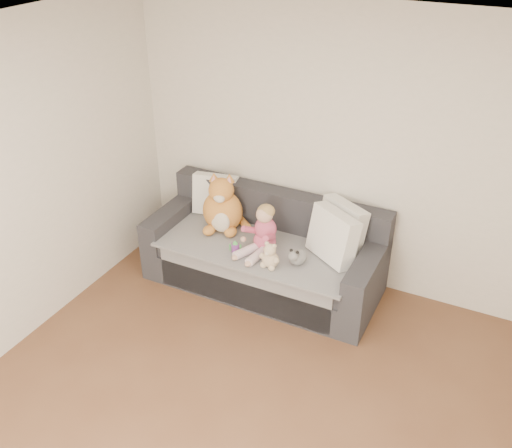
{
  "coord_description": "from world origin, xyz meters",
  "views": [
    {
      "loc": [
        1.17,
        -2.03,
        3.32
      ],
      "look_at": [
        -0.76,
        1.87,
        0.75
      ],
      "focal_mm": 40.0,
      "sensor_mm": 36.0,
      "label": 1
    }
  ],
  "objects_px": {
    "teddy_bear": "(270,257)",
    "sippy_cup": "(235,246)",
    "toddler": "(263,232)",
    "plush_cat": "(222,208)",
    "sofa": "(265,255)"
  },
  "relations": [
    {
      "from": "teddy_bear",
      "to": "sippy_cup",
      "type": "bearing_deg",
      "value": 176.68
    },
    {
      "from": "toddler",
      "to": "plush_cat",
      "type": "height_order",
      "value": "plush_cat"
    },
    {
      "from": "sofa",
      "to": "sippy_cup",
      "type": "distance_m",
      "value": 0.41
    },
    {
      "from": "plush_cat",
      "to": "sippy_cup",
      "type": "relative_size",
      "value": 4.92
    },
    {
      "from": "teddy_bear",
      "to": "sippy_cup",
      "type": "distance_m",
      "value": 0.38
    },
    {
      "from": "sofa",
      "to": "teddy_bear",
      "type": "bearing_deg",
      "value": -58.85
    },
    {
      "from": "sofa",
      "to": "sippy_cup",
      "type": "relative_size",
      "value": 17.9
    },
    {
      "from": "teddy_bear",
      "to": "sippy_cup",
      "type": "xyz_separation_m",
      "value": [
        -0.37,
        0.06,
        -0.03
      ]
    },
    {
      "from": "sofa",
      "to": "toddler",
      "type": "xyz_separation_m",
      "value": [
        0.05,
        -0.16,
        0.35
      ]
    },
    {
      "from": "sofa",
      "to": "toddler",
      "type": "distance_m",
      "value": 0.39
    },
    {
      "from": "toddler",
      "to": "sofa",
      "type": "bearing_deg",
      "value": 121.58
    },
    {
      "from": "plush_cat",
      "to": "teddy_bear",
      "type": "bearing_deg",
      "value": -47.47
    },
    {
      "from": "toddler",
      "to": "plush_cat",
      "type": "relative_size",
      "value": 0.77
    },
    {
      "from": "sofa",
      "to": "toddler",
      "type": "height_order",
      "value": "toddler"
    },
    {
      "from": "sofa",
      "to": "plush_cat",
      "type": "relative_size",
      "value": 3.64
    }
  ]
}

